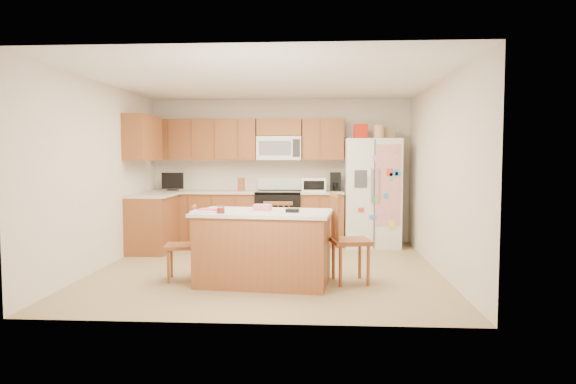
# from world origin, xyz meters

# --- Properties ---
(ground) EXTENTS (4.50, 4.50, 0.00)m
(ground) POSITION_xyz_m (0.00, 0.00, 0.00)
(ground) COLOR #98865F
(ground) RESTS_ON ground
(room_shell) EXTENTS (4.60, 4.60, 2.52)m
(room_shell) POSITION_xyz_m (0.00, 0.00, 1.44)
(room_shell) COLOR beige
(room_shell) RESTS_ON ground
(cabinetry) EXTENTS (3.36, 1.56, 2.15)m
(cabinetry) POSITION_xyz_m (-0.98, 1.79, 0.91)
(cabinetry) COLOR #935830
(cabinetry) RESTS_ON ground
(stove) EXTENTS (0.76, 0.65, 1.13)m
(stove) POSITION_xyz_m (0.00, 1.94, 0.47)
(stove) COLOR black
(stove) RESTS_ON ground
(refrigerator) EXTENTS (0.90, 0.79, 2.04)m
(refrigerator) POSITION_xyz_m (1.57, 1.87, 0.92)
(refrigerator) COLOR white
(refrigerator) RESTS_ON ground
(island) EXTENTS (1.67, 1.09, 0.96)m
(island) POSITION_xyz_m (0.03, -0.78, 0.44)
(island) COLOR #935830
(island) RESTS_ON ground
(windsor_chair_left) EXTENTS (0.43, 0.45, 0.91)m
(windsor_chair_left) POSITION_xyz_m (-0.97, -0.67, 0.43)
(windsor_chair_left) COLOR #935830
(windsor_chair_left) RESTS_ON ground
(windsor_chair_back) EXTENTS (0.43, 0.41, 0.92)m
(windsor_chair_back) POSITION_xyz_m (0.14, -0.02, 0.44)
(windsor_chair_back) COLOR #935830
(windsor_chair_back) RESTS_ON ground
(windsor_chair_right) EXTENTS (0.52, 0.54, 1.08)m
(windsor_chair_right) POSITION_xyz_m (1.03, -0.67, 0.51)
(windsor_chair_right) COLOR #935830
(windsor_chair_right) RESTS_ON ground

